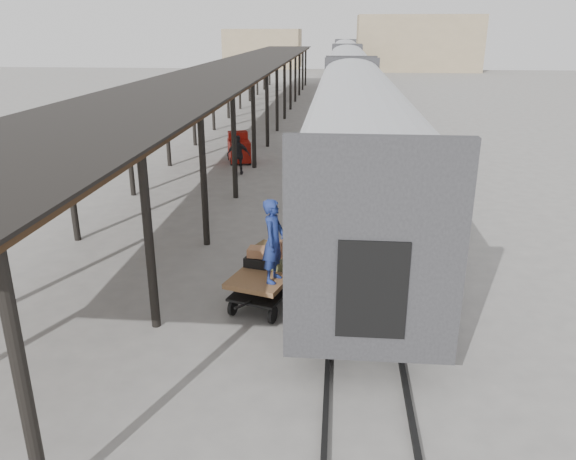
# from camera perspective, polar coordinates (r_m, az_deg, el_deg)

# --- Properties ---
(ground) EXTENTS (160.00, 160.00, 0.00)m
(ground) POSITION_cam_1_polar(r_m,az_deg,el_deg) (14.38, -5.63, -5.96)
(ground) COLOR slate
(ground) RESTS_ON ground
(train) EXTENTS (3.45, 76.01, 4.01)m
(train) POSITION_cam_1_polar(r_m,az_deg,el_deg) (46.63, 6.12, 15.43)
(train) COLOR silver
(train) RESTS_ON ground
(canopy) EXTENTS (4.90, 64.30, 4.15)m
(canopy) POSITION_cam_1_polar(r_m,az_deg,el_deg) (37.25, -4.25, 16.40)
(canopy) COLOR #422B19
(canopy) RESTS_ON ground
(rails) EXTENTS (1.54, 150.00, 0.12)m
(rails) POSITION_cam_1_polar(r_m,az_deg,el_deg) (47.11, 6.01, 12.25)
(rails) COLOR black
(rails) RESTS_ON ground
(building_far) EXTENTS (18.00, 10.00, 8.00)m
(building_far) POSITION_cam_1_polar(r_m,az_deg,el_deg) (91.45, 12.96, 18.03)
(building_far) COLOR tan
(building_far) RESTS_ON ground
(building_left) EXTENTS (12.00, 8.00, 6.00)m
(building_left) POSITION_cam_1_polar(r_m,az_deg,el_deg) (95.58, -2.54, 17.94)
(building_left) COLOR tan
(building_left) RESTS_ON ground
(baggage_cart) EXTENTS (1.90, 2.66, 0.86)m
(baggage_cart) POSITION_cam_1_polar(r_m,az_deg,el_deg) (13.44, -1.91, -4.74)
(baggage_cart) COLOR brown
(baggage_cart) RESTS_ON ground
(suitcase_stack) EXTENTS (1.42, 1.12, 0.45)m
(suitcase_stack) POSITION_cam_1_polar(r_m,az_deg,el_deg) (13.62, -1.82, -2.62)
(suitcase_stack) COLOR #333436
(suitcase_stack) RESTS_ON baggage_cart
(luggage_tug) EXTENTS (1.40, 1.83, 1.44)m
(luggage_tug) POSITION_cam_1_polar(r_m,az_deg,el_deg) (27.78, -5.01, 8.22)
(luggage_tug) COLOR maroon
(luggage_tug) RESTS_ON ground
(porter) EXTENTS (0.61, 0.78, 1.91)m
(porter) POSITION_cam_1_polar(r_m,az_deg,el_deg) (12.37, -1.48, -1.11)
(porter) COLOR navy
(porter) RESTS_ON baggage_cart
(pedestrian) EXTENTS (1.06, 0.50, 1.76)m
(pedestrian) POSITION_cam_1_polar(r_m,az_deg,el_deg) (25.36, -5.06, 7.60)
(pedestrian) COLOR black
(pedestrian) RESTS_ON ground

